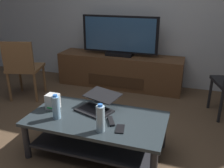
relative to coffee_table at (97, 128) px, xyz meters
The scene contains 11 objects.
ground_plane 0.27m from the coffee_table, 117.55° to the right, with size 7.68×7.68×0.00m, color brown.
coffee_table is the anchor object (origin of this frame).
media_cabinet 1.80m from the coffee_table, 99.96° to the left, with size 1.99×0.47×0.52m.
television 1.86m from the coffee_table, 100.08° to the left, with size 1.20×0.20×0.61m.
side_chair 1.70m from the coffee_table, 149.56° to the left, with size 0.54×0.54×0.86m.
laptop 0.24m from the coffee_table, 107.81° to the left, with size 0.44×0.45×0.15m.
router_box 0.52m from the coffee_table, behind, with size 0.12×0.11×0.15m.
water_bottle_near 0.33m from the coffee_table, 59.50° to the right, with size 0.07×0.07×0.25m.
water_bottle_far 0.43m from the coffee_table, 159.61° to the right, with size 0.07×0.07×0.24m.
cell_phone 0.32m from the coffee_table, 25.68° to the right, with size 0.07×0.14×0.01m, color black.
tv_remote 0.20m from the coffee_table, 13.62° to the right, with size 0.04×0.16×0.02m, color black.
Camera 1 is at (0.80, -1.82, 1.50)m, focal length 39.23 mm.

